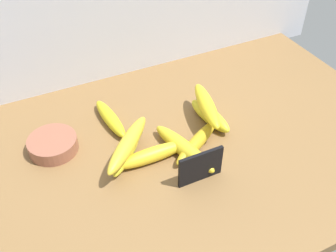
{
  "coord_description": "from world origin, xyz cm",
  "views": [
    {
      "loc": [
        -40.16,
        -63.15,
        72.84
      ],
      "look_at": [
        -7.89,
        3.84,
        8.0
      ],
      "focal_mm": 42.26,
      "sensor_mm": 36.0,
      "label": 1
    }
  ],
  "objects": [
    {
      "name": "fruit_bowl",
      "position": [
        -35.17,
        13.3,
        4.79
      ],
      "size": [
        12.23,
        12.23,
        3.59
      ],
      "primitive_type": "cylinder",
      "color": "#915540",
      "rests_on": "counter_top"
    },
    {
      "name": "banana_6",
      "position": [
        4.26,
        5.72,
        9.09
      ],
      "size": [
        8.19,
        19.33,
        3.87
      ],
      "primitive_type": "ellipsoid",
      "rotation": [
        0.0,
        0.0,
        1.33
      ],
      "color": "yellow",
      "rests_on": "banana_4"
    },
    {
      "name": "banana_4",
      "position": [
        5.58,
        5.79,
        5.08
      ],
      "size": [
        6.3,
        15.94,
        4.15
      ],
      "primitive_type": "ellipsoid",
      "rotation": [
        0.0,
        0.0,
        1.71
      ],
      "color": "yellow",
      "rests_on": "counter_top"
    },
    {
      "name": "banana_2",
      "position": [
        -6.48,
        -2.23,
        5.0
      ],
      "size": [
        9.13,
        21.11,
        4.01
      ],
      "primitive_type": "ellipsoid",
      "rotation": [
        0.0,
        0.0,
        1.83
      ],
      "color": "gold",
      "rests_on": "counter_top"
    },
    {
      "name": "banana_0",
      "position": [
        -18.9,
        16.66,
        4.76
      ],
      "size": [
        5.01,
        17.47,
        3.53
      ],
      "primitive_type": "ellipsoid",
      "rotation": [
        0.0,
        0.0,
        4.8
      ],
      "color": "yellow",
      "rests_on": "counter_top"
    },
    {
      "name": "counter_top",
      "position": [
        0.0,
        0.0,
        1.5
      ],
      "size": [
        110.0,
        76.0,
        3.0
      ],
      "primitive_type": "cube",
      "color": "brown",
      "rests_on": "ground"
    },
    {
      "name": "banana_3",
      "position": [
        -2.26,
        -1.37,
        4.68
      ],
      "size": [
        17.94,
        12.54,
        3.36
      ],
      "primitive_type": "ellipsoid",
      "rotation": [
        0.0,
        0.0,
        3.68
      ],
      "color": "#B7971D",
      "rests_on": "counter_top"
    },
    {
      "name": "banana_7",
      "position": [
        -19.43,
        1.96,
        8.17
      ],
      "size": [
        17.38,
        17.41,
        3.82
      ],
      "primitive_type": "ellipsoid",
      "rotation": [
        0.0,
        0.0,
        3.93
      ],
      "color": "gold",
      "rests_on": "banana_5"
    },
    {
      "name": "banana_1",
      "position": [
        -14.34,
        -0.8,
        4.87
      ],
      "size": [
        19.63,
        3.77,
        3.74
      ],
      "primitive_type": "ellipsoid",
      "rotation": [
        0.0,
        0.0,
        3.14
      ],
      "color": "yellow",
      "rests_on": "counter_top"
    },
    {
      "name": "banana_5",
      "position": [
        -19.49,
        2.92,
        4.63
      ],
      "size": [
        13.52,
        14.51,
        3.26
      ],
      "primitive_type": "ellipsoid",
      "rotation": [
        0.0,
        0.0,
        3.98
      ],
      "color": "gold",
      "rests_on": "counter_top"
    },
    {
      "name": "chalkboard_sign",
      "position": [
        -6.93,
        -11.08,
        6.86
      ],
      "size": [
        11.0,
        1.8,
        8.4
      ],
      "color": "black",
      "rests_on": "counter_top"
    }
  ]
}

